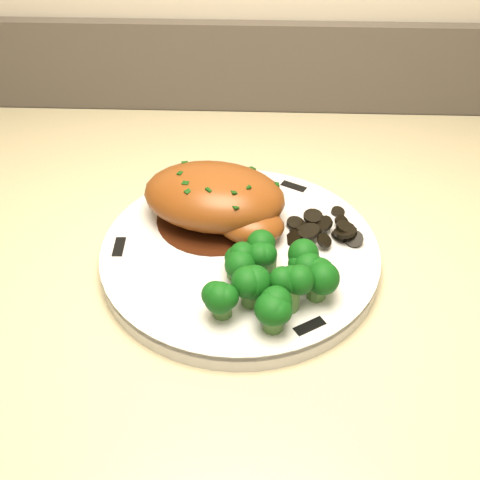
{
  "coord_description": "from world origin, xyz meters",
  "views": [
    {
      "loc": [
        -0.23,
        1.23,
        1.21
      ],
      "look_at": [
        -0.24,
        1.67,
        0.83
      ],
      "focal_mm": 45.0,
      "sensor_mm": 36.0,
      "label": 1
    }
  ],
  "objects_px": {
    "plate": "(240,255)",
    "chicken_breast": "(218,199)",
    "broccoli_florets": "(270,279)",
    "counter": "(356,470)"
  },
  "relations": [
    {
      "from": "plate",
      "to": "chicken_breast",
      "type": "xyz_separation_m",
      "value": [
        -0.02,
        0.04,
        0.04
      ]
    },
    {
      "from": "chicken_breast",
      "to": "broccoli_florets",
      "type": "distance_m",
      "value": 0.12
    },
    {
      "from": "counter",
      "to": "chicken_breast",
      "type": "distance_m",
      "value": 0.48
    },
    {
      "from": "broccoli_florets",
      "to": "chicken_breast",
      "type": "bearing_deg",
      "value": 115.81
    },
    {
      "from": "counter",
      "to": "broccoli_florets",
      "type": "relative_size",
      "value": 17.26
    },
    {
      "from": "counter",
      "to": "chicken_breast",
      "type": "bearing_deg",
      "value": 168.51
    },
    {
      "from": "counter",
      "to": "broccoli_florets",
      "type": "distance_m",
      "value": 0.46
    },
    {
      "from": "plate",
      "to": "broccoli_florets",
      "type": "relative_size",
      "value": 2.52
    },
    {
      "from": "plate",
      "to": "chicken_breast",
      "type": "height_order",
      "value": "chicken_breast"
    },
    {
      "from": "plate",
      "to": "counter",
      "type": "bearing_deg",
      "value": 1.14
    }
  ]
}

